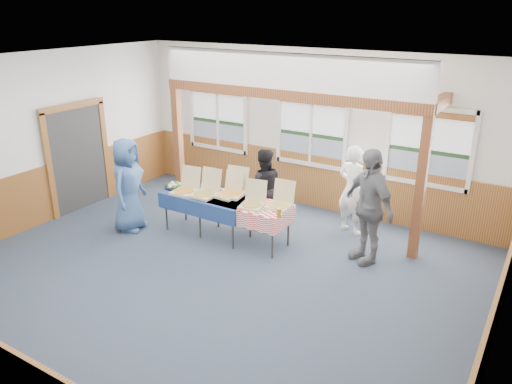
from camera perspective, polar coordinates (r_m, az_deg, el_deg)
floor at (r=7.93m, az=-5.20°, el=-9.50°), size 8.00×8.00×0.00m
ceiling at (r=6.90m, az=-6.08°, el=14.13°), size 8.00×8.00×0.00m
wall_back at (r=10.15m, az=6.46°, el=7.01°), size 8.00×0.00×8.00m
wall_left at (r=10.11m, az=-24.10°, el=5.28°), size 0.00×8.00×8.00m
wall_right at (r=5.93m, az=27.15°, el=-5.37°), size 0.00×8.00×8.00m
wainscot_back at (r=10.42m, az=6.17°, el=1.37°), size 7.98×0.05×1.10m
wainscot_left at (r=10.39m, az=-23.18°, el=-0.31°), size 0.05×6.98×1.10m
wainscot_right at (r=6.42m, az=25.37°, el=-13.80°), size 0.05×6.98×1.10m
cased_opening at (r=10.73m, az=-19.67°, el=3.63°), size 0.06×1.30×2.10m
window_left at (r=11.24m, az=-4.37°, el=8.84°), size 1.56×0.10×1.46m
window_mid at (r=10.09m, az=6.37°, el=7.40°), size 1.56×0.10×1.46m
window_right at (r=9.37m, az=19.18°, el=5.34°), size 1.56×0.10×1.46m
post_left at (r=10.59m, az=-8.86°, el=5.25°), size 0.15×0.15×2.40m
post_right at (r=8.38m, az=18.26°, el=0.27°), size 0.15×0.15×2.40m
cross_beam at (r=8.92m, az=3.28°, el=11.06°), size 5.15×0.18×0.18m
table_left at (r=9.03m, az=-5.63°, el=-0.71°), size 1.69×0.77×0.76m
table_right at (r=8.68m, az=-1.48°, el=-1.53°), size 1.71×0.81×0.76m
pizza_box_a at (r=9.15m, az=-8.09°, el=0.32°), size 0.45×0.53×0.44m
pizza_box_b at (r=8.91m, az=-3.23°, el=-0.07°), size 0.41×0.49×0.42m
pizza_box_c at (r=8.96m, az=-5.84°, el=-0.00°), size 0.42×0.51×0.45m
pizza_box_d at (r=8.96m, az=-2.71°, el=0.09°), size 0.49×0.57×0.47m
pizza_box_e at (r=8.45m, az=-0.40°, el=-1.24°), size 0.46×0.53×0.41m
pizza_box_f at (r=8.43m, az=2.73°, el=-1.30°), size 0.42×0.50×0.42m
veggie_tray at (r=9.45m, az=-9.28°, el=0.69°), size 0.39×0.39×0.09m
drink_glass at (r=8.02m, az=2.63°, el=-2.40°), size 0.07×0.07×0.15m
woman_white at (r=9.17m, az=10.99°, el=0.24°), size 0.69×0.55×1.66m
woman_black at (r=9.32m, az=0.83°, el=0.47°), size 0.93×0.89×1.51m
man_blue at (r=9.42m, az=-14.44°, el=0.80°), size 0.78×0.98×1.75m
person_grey at (r=8.15m, az=12.72°, el=-1.59°), size 1.19×1.01×1.91m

